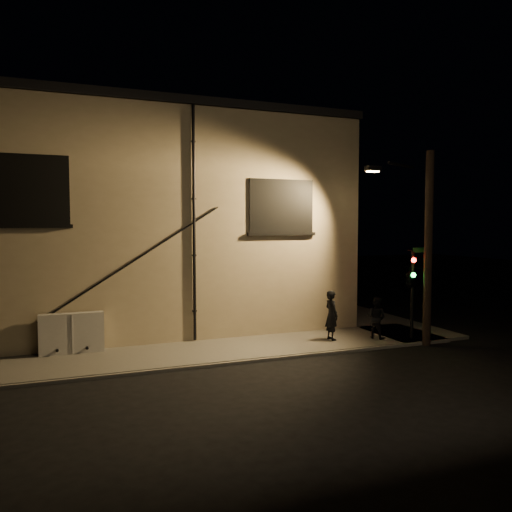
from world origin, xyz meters
name	(u,v)px	position (x,y,z in m)	size (l,w,h in m)	color
ground	(273,360)	(0.00, 0.00, 0.00)	(90.00, 90.00, 0.00)	black
sidewalk	(258,328)	(1.22, 4.39, 0.06)	(21.00, 16.00, 0.12)	#58554F
building	(136,222)	(-3.00, 8.99, 4.40)	(16.20, 12.23, 8.80)	tan
utility_cabinet	(72,333)	(-5.94, 2.70, 0.78)	(2.00, 0.34, 1.31)	#B5B2AC
pedestrian_a	(331,315)	(2.88, 1.36, 1.02)	(0.65, 0.43, 1.79)	black
pedestrian_b	(376,318)	(4.52, 0.97, 0.89)	(0.75, 0.58, 1.53)	black
traffic_signal	(410,278)	(5.56, 0.40, 2.36)	(1.13, 1.92, 3.33)	black
streetlamp_pole	(425,242)	(5.76, -0.10, 3.67)	(2.02, 1.38, 6.87)	black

